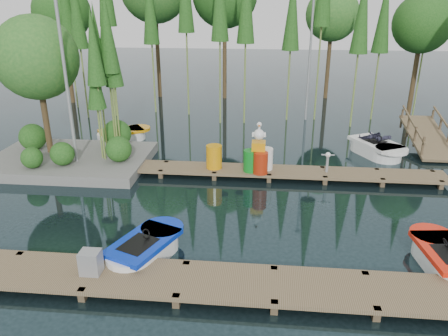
# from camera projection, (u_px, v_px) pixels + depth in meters

# --- Properties ---
(ground_plane) EXTENTS (90.00, 90.00, 0.00)m
(ground_plane) POSITION_uv_depth(u_px,v_px,m) (207.00, 204.00, 14.41)
(ground_plane) COLOR #1B2D32
(near_dock) EXTENTS (18.00, 1.50, 0.50)m
(near_dock) POSITION_uv_depth(u_px,v_px,m) (181.00, 280.00, 10.16)
(near_dock) COLOR brown
(near_dock) RESTS_ON ground
(far_dock) EXTENTS (15.00, 1.20, 0.50)m
(far_dock) POSITION_uv_depth(u_px,v_px,m) (242.00, 170.00, 16.54)
(far_dock) COLOR brown
(far_dock) RESTS_ON ground
(island) EXTENTS (6.20, 4.20, 6.75)m
(island) POSITION_uv_depth(u_px,v_px,m) (56.00, 85.00, 16.86)
(island) COLOR slate
(island) RESTS_ON ground
(tree_screen) EXTENTS (34.42, 18.53, 10.31)m
(tree_screen) POSITION_uv_depth(u_px,v_px,m) (194.00, 2.00, 22.14)
(tree_screen) COLOR #43321C
(tree_screen) RESTS_ON ground
(lamp_island) EXTENTS (0.30, 0.30, 7.25)m
(lamp_island) POSITION_uv_depth(u_px,v_px,m) (63.00, 60.00, 15.65)
(lamp_island) COLOR gray
(lamp_island) RESTS_ON ground
(lamp_rear) EXTENTS (0.30, 0.30, 7.25)m
(lamp_rear) POSITION_uv_depth(u_px,v_px,m) (311.00, 40.00, 22.65)
(lamp_rear) COLOR gray
(lamp_rear) RESTS_ON ground
(ramp) EXTENTS (1.50, 3.94, 1.49)m
(ramp) POSITION_uv_depth(u_px,v_px,m) (427.00, 136.00, 19.38)
(ramp) COLOR brown
(ramp) RESTS_ON ground
(boat_blue) EXTENTS (2.05, 2.82, 0.87)m
(boat_blue) POSITION_uv_depth(u_px,v_px,m) (145.00, 249.00, 11.37)
(boat_blue) COLOR white
(boat_blue) RESTS_ON ground
(boat_red) EXTENTS (1.41, 2.62, 0.84)m
(boat_red) POSITION_uv_depth(u_px,v_px,m) (444.00, 258.00, 10.99)
(boat_red) COLOR white
(boat_red) RESTS_ON ground
(boat_yellow_far) EXTENTS (2.74, 2.37, 1.27)m
(boat_yellow_far) POSITION_uv_depth(u_px,v_px,m) (122.00, 135.00, 20.61)
(boat_yellow_far) COLOR white
(boat_yellow_far) RESTS_ON ground
(boat_white_far) EXTENTS (2.49, 3.17, 1.37)m
(boat_white_far) POSITION_uv_depth(u_px,v_px,m) (376.00, 148.00, 18.71)
(boat_white_far) COLOR white
(boat_white_far) RESTS_ON ground
(utility_cabinet) EXTENTS (0.47, 0.40, 0.58)m
(utility_cabinet) POSITION_uv_depth(u_px,v_px,m) (91.00, 262.00, 10.22)
(utility_cabinet) COLOR gray
(utility_cabinet) RESTS_ON near_dock
(yellow_barrel) EXTENTS (0.59, 0.59, 0.89)m
(yellow_barrel) POSITION_uv_depth(u_px,v_px,m) (214.00, 157.00, 16.45)
(yellow_barrel) COLOR orange
(yellow_barrel) RESTS_ON far_dock
(drum_cluster) EXTENTS (1.09, 0.99, 1.87)m
(drum_cluster) POSITION_uv_depth(u_px,v_px,m) (259.00, 157.00, 16.12)
(drum_cluster) COLOR #0D781C
(drum_cluster) RESTS_ON far_dock
(seagull_post) EXTENTS (0.48, 0.26, 0.77)m
(seagull_post) POSITION_uv_depth(u_px,v_px,m) (328.00, 159.00, 16.04)
(seagull_post) COLOR gray
(seagull_post) RESTS_ON far_dock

